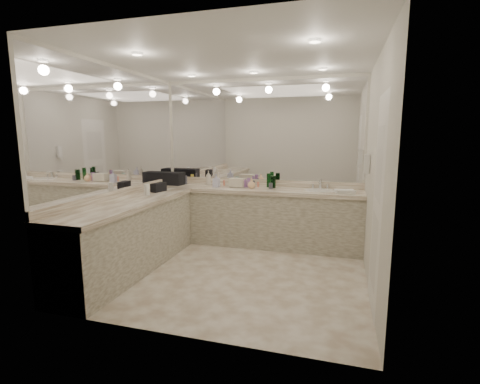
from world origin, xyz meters
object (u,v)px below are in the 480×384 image
(wall_phone, at_px, (367,164))
(soap_bottle_c, at_px, (251,183))
(soap_bottle_a, at_px, (208,178))
(cream_cosmetic_case, at_px, (237,183))
(sink, at_px, (319,191))
(black_toiletry_bag, at_px, (172,178))
(soap_bottle_b, at_px, (216,181))
(hand_towel, at_px, (345,191))

(wall_phone, distance_m, soap_bottle_c, 1.73)
(soap_bottle_a, relative_size, soap_bottle_c, 1.56)
(cream_cosmetic_case, height_order, soap_bottle_c, soap_bottle_c)
(sink, height_order, wall_phone, wall_phone)
(wall_phone, height_order, soap_bottle_a, wall_phone)
(black_toiletry_bag, bearing_deg, sink, 0.66)
(soap_bottle_a, distance_m, soap_bottle_c, 0.78)
(wall_phone, relative_size, soap_bottle_b, 1.15)
(wall_phone, height_order, soap_bottle_b, wall_phone)
(hand_towel, relative_size, soap_bottle_c, 1.72)
(hand_towel, bearing_deg, wall_phone, -59.96)
(sink, xyz_separation_m, cream_cosmetic_case, (-1.27, -0.00, 0.07))
(soap_bottle_b, height_order, soap_bottle_c, soap_bottle_b)
(soap_bottle_a, bearing_deg, cream_cosmetic_case, -9.86)
(soap_bottle_c, bearing_deg, soap_bottle_a, 170.00)
(cream_cosmetic_case, relative_size, soap_bottle_b, 1.11)
(cream_cosmetic_case, xyz_separation_m, soap_bottle_c, (0.25, -0.04, 0.01))
(sink, distance_m, wall_phone, 0.91)
(wall_phone, relative_size, black_toiletry_bag, 0.65)
(soap_bottle_a, bearing_deg, soap_bottle_c, -10.00)
(wall_phone, distance_m, soap_bottle_a, 2.49)
(wall_phone, distance_m, black_toiletry_bag, 3.05)
(black_toiletry_bag, relative_size, soap_bottle_b, 1.78)
(black_toiletry_bag, bearing_deg, soap_bottle_b, -3.76)
(wall_phone, xyz_separation_m, black_toiletry_bag, (-2.99, 0.47, -0.34))
(wall_phone, height_order, hand_towel, wall_phone)
(cream_cosmetic_case, bearing_deg, wall_phone, -11.81)
(hand_towel, distance_m, soap_bottle_b, 1.95)
(soap_bottle_b, distance_m, soap_bottle_c, 0.57)
(black_toiletry_bag, xyz_separation_m, soap_bottle_b, (0.80, -0.05, -0.00))
(wall_phone, xyz_separation_m, soap_bottle_a, (-2.39, 0.59, -0.33))
(hand_towel, height_order, soap_bottle_c, soap_bottle_c)
(wall_phone, bearing_deg, soap_bottle_c, 164.40)
(sink, height_order, hand_towel, hand_towel)
(hand_towel, bearing_deg, cream_cosmetic_case, 177.14)
(wall_phone, relative_size, soap_bottle_c, 1.57)
(sink, height_order, soap_bottle_b, soap_bottle_b)
(soap_bottle_b, bearing_deg, hand_towel, -0.06)
(cream_cosmetic_case, bearing_deg, hand_towel, 0.25)
(sink, relative_size, soap_bottle_b, 2.11)
(soap_bottle_a, height_order, soap_bottle_b, soap_bottle_a)
(cream_cosmetic_case, distance_m, soap_bottle_a, 0.53)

